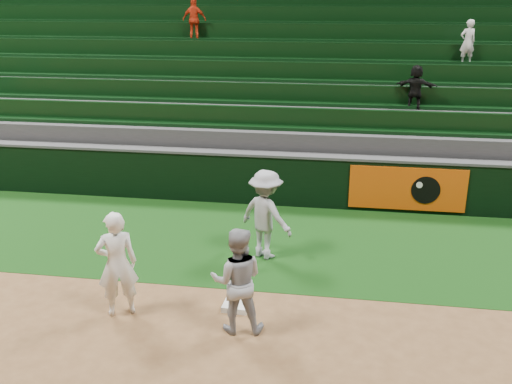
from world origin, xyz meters
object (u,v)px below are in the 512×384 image
first_base (237,305)px  base_coach (266,215)px  first_baseman (117,264)px  baserunner (237,280)px

first_base → base_coach: (0.20, 1.93, 0.82)m
first_base → first_baseman: bearing=-166.2°
first_base → baserunner: bearing=-77.7°
first_baseman → base_coach: size_ratio=1.00×
first_baseman → baserunner: (1.91, -0.16, -0.04)m
base_coach → first_baseman: bearing=80.5°
first_baseman → base_coach: (1.99, 2.37, 0.01)m
first_baseman → base_coach: 3.09m
first_base → baserunner: 0.99m
baserunner → base_coach: bearing=-99.3°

